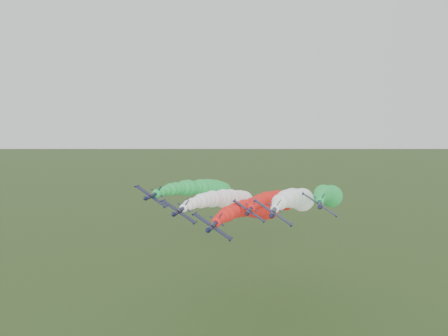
{
  "coord_description": "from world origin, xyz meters",
  "views": [
    {
      "loc": [
        15.6,
        -85.12,
        62.13
      ],
      "look_at": [
        -4.18,
        10.25,
        51.76
      ],
      "focal_mm": 35.0,
      "sensor_mm": 36.0,
      "label": 1
    }
  ],
  "objects_px": {
    "jet_inner_left": "(229,199)",
    "jet_outer_right": "(327,195)",
    "jet_lead": "(257,208)",
    "jet_outer_left": "(208,189)",
    "jet_trail": "(277,200)",
    "jet_inner_right": "(296,199)"
  },
  "relations": [
    {
      "from": "jet_inner_right",
      "to": "jet_outer_right",
      "type": "xyz_separation_m",
      "value": [
        9.66,
        13.94,
        -0.61
      ]
    },
    {
      "from": "jet_inner_right",
      "to": "jet_lead",
      "type": "bearing_deg",
      "value": -160.41
    },
    {
      "from": "jet_trail",
      "to": "jet_lead",
      "type": "bearing_deg",
      "value": -101.53
    },
    {
      "from": "jet_lead",
      "to": "jet_outer_right",
      "type": "xyz_separation_m",
      "value": [
        21.18,
        18.05,
        1.86
      ]
    },
    {
      "from": "jet_outer_left",
      "to": "jet_lead",
      "type": "bearing_deg",
      "value": -40.51
    },
    {
      "from": "jet_inner_left",
      "to": "jet_outer_right",
      "type": "xyz_separation_m",
      "value": [
        31.49,
        10.1,
        0.93
      ]
    },
    {
      "from": "jet_inner_left",
      "to": "jet_outer_right",
      "type": "distance_m",
      "value": 33.08
    },
    {
      "from": "jet_inner_left",
      "to": "jet_outer_left",
      "type": "bearing_deg",
      "value": 136.59
    },
    {
      "from": "jet_inner_left",
      "to": "jet_trail",
      "type": "xyz_separation_m",
      "value": [
        14.44,
        12.3,
        -1.78
      ]
    },
    {
      "from": "jet_outer_left",
      "to": "jet_trail",
      "type": "height_order",
      "value": "jet_outer_left"
    },
    {
      "from": "jet_lead",
      "to": "jet_outer_right",
      "type": "height_order",
      "value": "jet_outer_right"
    },
    {
      "from": "jet_lead",
      "to": "jet_inner_left",
      "type": "distance_m",
      "value": 13.05
    },
    {
      "from": "jet_inner_left",
      "to": "jet_inner_right",
      "type": "distance_m",
      "value": 22.23
    },
    {
      "from": "jet_inner_left",
      "to": "jet_lead",
      "type": "bearing_deg",
      "value": -37.64
    },
    {
      "from": "jet_lead",
      "to": "jet_outer_left",
      "type": "height_order",
      "value": "jet_outer_left"
    },
    {
      "from": "jet_lead",
      "to": "jet_inner_right",
      "type": "relative_size",
      "value": 1.0
    },
    {
      "from": "jet_outer_left",
      "to": "jet_outer_right",
      "type": "bearing_deg",
      "value": 1.71
    },
    {
      "from": "jet_lead",
      "to": "jet_inner_right",
      "type": "bearing_deg",
      "value": 19.59
    },
    {
      "from": "jet_outer_left",
      "to": "jet_trail",
      "type": "distance_m",
      "value": 24.31
    },
    {
      "from": "jet_inner_left",
      "to": "jet_outer_left",
      "type": "relative_size",
      "value": 1.0
    },
    {
      "from": "jet_outer_left",
      "to": "jet_trail",
      "type": "xyz_separation_m",
      "value": [
        23.82,
        3.42,
        -3.45
      ]
    },
    {
      "from": "jet_inner_right",
      "to": "jet_trail",
      "type": "distance_m",
      "value": 18.07
    }
  ]
}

